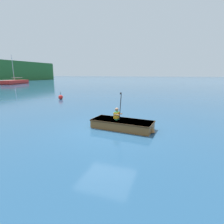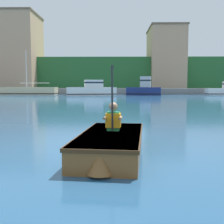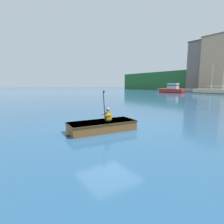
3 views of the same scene
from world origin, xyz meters
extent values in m
plane|color=navy|center=(0.00, 0.00, 0.00)|extent=(300.00, 300.00, 0.00)
cube|color=#28602D|center=(0.00, 58.71, 3.43)|extent=(120.00, 20.00, 6.86)
cube|color=#75665B|center=(-22.14, 51.85, 7.46)|extent=(9.77, 8.51, 14.93)
cube|color=#463D37|center=(-22.14, 51.85, 15.08)|extent=(10.07, 8.81, 0.30)
cube|color=tan|center=(-18.19, 49.81, 7.45)|extent=(6.49, 9.14, 14.89)
cube|color=brown|center=(-18.19, 49.81, 15.04)|extent=(6.79, 9.44, 0.30)
cube|color=tan|center=(10.48, 52.55, 6.33)|extent=(6.67, 10.23, 12.67)
cube|color=brown|center=(10.48, 52.55, 12.82)|extent=(6.97, 10.53, 0.30)
cube|color=slate|center=(0.00, 37.20, 0.45)|extent=(57.12, 2.40, 0.90)
cube|color=#CCB789|center=(-12.02, 34.42, 0.54)|extent=(7.83, 2.45, 1.08)
cube|color=black|center=(-12.02, 34.42, 0.19)|extent=(7.87, 2.49, 0.10)
cylinder|color=silver|center=(-12.41, 34.43, 3.68)|extent=(0.10, 0.10, 5.21)
cylinder|color=silver|center=(-11.24, 34.40, 1.68)|extent=(4.28, 0.16, 0.07)
cube|color=navy|center=(4.21, 32.43, 0.54)|extent=(4.82, 2.26, 1.08)
cube|color=black|center=(4.21, 32.43, 0.19)|extent=(4.87, 2.31, 0.10)
cube|color=#B2B2B7|center=(4.44, 32.38, 1.82)|extent=(1.59, 1.40, 1.47)
cube|color=#19232D|center=(4.44, 32.38, 2.00)|extent=(1.61, 1.42, 0.20)
cube|color=white|center=(-2.88, 31.81, 0.55)|extent=(6.81, 3.39, 1.09)
cube|color=black|center=(-2.88, 31.81, 0.19)|extent=(6.86, 3.43, 0.10)
cube|color=silver|center=(-2.56, 31.88, 1.59)|extent=(2.66, 2.08, 1.00)
cube|color=#19232D|center=(-2.56, 31.88, 1.71)|extent=(2.68, 2.11, 0.20)
cube|color=brown|center=(0.45, -0.59, 0.20)|extent=(1.37, 2.89, 0.41)
cube|color=#432A13|center=(0.45, -0.59, 0.38)|extent=(1.42, 2.93, 0.06)
cube|color=#432A13|center=(0.45, -0.59, 0.37)|extent=(1.14, 2.48, 0.02)
cone|color=brown|center=(0.31, -1.92, 0.22)|extent=(0.42, 0.42, 0.37)
cube|color=brown|center=(0.47, -0.38, 0.36)|extent=(1.04, 0.27, 0.03)
cube|color=#267F3F|center=(0.48, -0.31, 0.59)|extent=(0.26, 0.18, 0.37)
cube|color=orange|center=(0.48, -0.31, 0.61)|extent=(0.31, 0.24, 0.28)
sphere|color=#997051|center=(0.48, -0.31, 0.89)|extent=(0.17, 0.17, 0.17)
cylinder|color=#997051|center=(0.32, -0.38, 0.67)|extent=(0.08, 0.26, 0.06)
cylinder|color=#997051|center=(0.62, -0.42, 0.67)|extent=(0.08, 0.26, 0.06)
cylinder|color=#232328|center=(0.46, -0.49, 1.05)|extent=(0.05, 0.12, 1.26)
cylinder|color=black|center=(0.46, -0.49, 1.64)|extent=(0.05, 0.05, 0.08)
camera|label=1|loc=(-7.09, -2.73, 2.52)|focal=28.00mm
camera|label=2|loc=(0.54, -5.83, 1.30)|focal=45.00mm
camera|label=3|loc=(6.58, -4.29, 1.91)|focal=28.00mm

